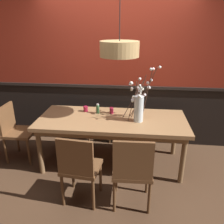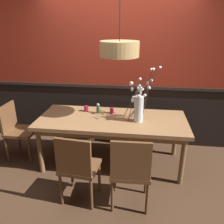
{
  "view_description": "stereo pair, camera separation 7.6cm",
  "coord_description": "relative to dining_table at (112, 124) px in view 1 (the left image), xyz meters",
  "views": [
    {
      "loc": [
        0.33,
        -3.06,
        2.09
      ],
      "look_at": [
        0.0,
        0.0,
        0.87
      ],
      "focal_mm": 36.51,
      "sensor_mm": 36.0,
      "label": 1
    },
    {
      "loc": [
        0.4,
        -3.05,
        2.09
      ],
      "look_at": [
        0.0,
        0.0,
        0.87
      ],
      "focal_mm": 36.51,
      "sensor_mm": 36.0,
      "label": 2
    }
  ],
  "objects": [
    {
      "name": "candle_holder_nearer_center",
      "position": [
        -0.45,
        0.24,
        0.13
      ],
      "size": [
        0.07,
        0.07,
        0.09
      ],
      "color": "maroon",
      "rests_on": "dining_table"
    },
    {
      "name": "chair_far_side_right",
      "position": [
        0.31,
        0.87,
        -0.14
      ],
      "size": [
        0.41,
        0.43,
        0.98
      ],
      "color": "brown",
      "rests_on": "ground"
    },
    {
      "name": "chair_head_west_end",
      "position": [
        -1.52,
        -0.02,
        -0.16
      ],
      "size": [
        0.43,
        0.43,
        0.91
      ],
      "color": "brown",
      "rests_on": "ground"
    },
    {
      "name": "ground_plane",
      "position": [
        0.0,
        0.0,
        -0.68
      ],
      "size": [
        24.0,
        24.0,
        0.0
      ],
      "primitive_type": "plane",
      "color": "#4C3321"
    },
    {
      "name": "condiment_bottle",
      "position": [
        -0.24,
        0.19,
        0.15
      ],
      "size": [
        0.05,
        0.05,
        0.15
      ],
      "color": "#2D5633",
      "rests_on": "dining_table"
    },
    {
      "name": "chair_far_side_left",
      "position": [
        -0.31,
        0.89,
        -0.16
      ],
      "size": [
        0.45,
        0.43,
        0.92
      ],
      "color": "brown",
      "rests_on": "ground"
    },
    {
      "name": "candle_holder_nearer_edge",
      "position": [
        -0.03,
        0.2,
        0.13
      ],
      "size": [
        0.07,
        0.07,
        0.1
      ],
      "color": "maroon",
      "rests_on": "dining_table"
    },
    {
      "name": "back_wall",
      "position": [
        0.0,
        0.79,
        0.62
      ],
      "size": [
        5.46,
        0.14,
        2.6
      ],
      "color": "black",
      "rests_on": "ground"
    },
    {
      "name": "chair_near_side_right",
      "position": [
        0.33,
        -0.89,
        -0.15
      ],
      "size": [
        0.47,
        0.43,
        0.95
      ],
      "color": "brown",
      "rests_on": "ground"
    },
    {
      "name": "pendant_lamp",
      "position": [
        0.1,
        0.03,
        1.07
      ],
      "size": [
        0.52,
        0.52,
        0.95
      ],
      "color": "tan"
    },
    {
      "name": "vase_with_blossoms",
      "position": [
        0.39,
        -0.02,
        0.31
      ],
      "size": [
        0.52,
        0.38,
        0.77
      ],
      "color": "silver",
      "rests_on": "dining_table"
    },
    {
      "name": "dining_table",
      "position": [
        0.0,
        0.0,
        0.0
      ],
      "size": [
        2.18,
        0.92,
        0.76
      ],
      "color": "#997047",
      "rests_on": "ground"
    },
    {
      "name": "chair_near_side_left",
      "position": [
        -0.29,
        -0.88,
        -0.16
      ],
      "size": [
        0.48,
        0.44,
        0.92
      ],
      "color": "brown",
      "rests_on": "ground"
    }
  ]
}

